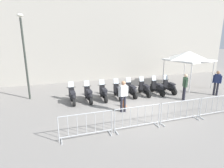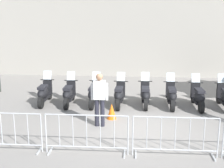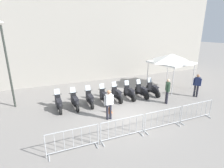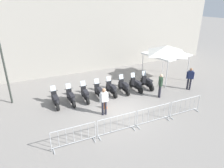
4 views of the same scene
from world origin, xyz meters
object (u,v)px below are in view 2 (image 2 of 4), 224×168
at_px(motorcycle_4, 145,95).
at_px(motorcycle_5, 171,96).
at_px(motorcycle_0, 44,93).
at_px(barrier_segment_0, 2,132).
at_px(motorcycle_6, 198,97).
at_px(barrier_segment_1, 87,135).
at_px(officer_near_row_end, 99,97).
at_px(motorcycle_1, 69,94).
at_px(motorcycle_2, 94,94).
at_px(motorcycle_3, 119,95).
at_px(traffic_cone, 112,111).
at_px(barrier_segment_2, 175,137).

height_order(motorcycle_4, motorcycle_5, same).
xyz_separation_m(motorcycle_0, motorcycle_5, (4.85, -0.99, 0.00)).
bearing_deg(barrier_segment_0, motorcycle_6, 23.51).
relative_size(barrier_segment_1, officer_near_row_end, 1.23).
relative_size(motorcycle_1, officer_near_row_end, 0.99).
xyz_separation_m(motorcycle_2, motorcycle_6, (3.88, -0.83, 0.00)).
bearing_deg(motorcycle_3, traffic_cone, -108.91).
height_order(motorcycle_4, traffic_cone, motorcycle_4).
xyz_separation_m(barrier_segment_1, barrier_segment_2, (2.21, -0.45, 0.00)).
xyz_separation_m(motorcycle_1, barrier_segment_2, (2.72, -4.73, 0.07)).
bearing_deg(officer_near_row_end, motorcycle_2, 90.92).
xyz_separation_m(barrier_segment_2, traffic_cone, (-1.25, 2.98, -0.25)).
relative_size(motorcycle_4, officer_near_row_end, 0.99).
distance_m(motorcycle_0, motorcycle_5, 4.95).
distance_m(barrier_segment_0, barrier_segment_2, 4.51).
bearing_deg(barrier_segment_1, motorcycle_3, 69.90).
bearing_deg(motorcycle_5, motorcycle_3, 169.85).
distance_m(motorcycle_6, barrier_segment_1, 5.46).
xyz_separation_m(motorcycle_5, motorcycle_6, (0.96, -0.26, 0.00)).
distance_m(motorcycle_1, barrier_segment_1, 4.32).
height_order(motorcycle_4, officer_near_row_end, officer_near_row_end).
bearing_deg(motorcycle_2, motorcycle_3, -12.73).
height_order(motorcycle_3, motorcycle_6, same).
bearing_deg(motorcycle_1, motorcycle_6, -11.52).
relative_size(motorcycle_2, motorcycle_5, 0.99).
xyz_separation_m(motorcycle_5, barrier_segment_1, (-3.38, -3.56, 0.07)).
relative_size(motorcycle_1, motorcycle_5, 1.00).
bearing_deg(motorcycle_5, motorcycle_0, 168.45).
distance_m(motorcycle_0, barrier_segment_2, 6.20).
relative_size(motorcycle_2, barrier_segment_1, 0.80).
bearing_deg(motorcycle_2, barrier_segment_1, -96.40).
bearing_deg(barrier_segment_0, barrier_segment_2, -11.40).
xyz_separation_m(motorcycle_2, motorcycle_3, (0.97, -0.22, 0.00)).
xyz_separation_m(motorcycle_2, motorcycle_4, (1.96, -0.33, 0.00)).
bearing_deg(motorcycle_3, motorcycle_0, 167.51).
relative_size(motorcycle_2, barrier_segment_2, 0.80).
bearing_deg(motorcycle_2, motorcycle_1, 170.45).
distance_m(motorcycle_5, barrier_segment_1, 4.91).
bearing_deg(traffic_cone, motorcycle_3, 71.09).
bearing_deg(motorcycle_4, motorcycle_0, 168.97).
xyz_separation_m(motorcycle_0, officer_near_row_end, (1.97, -2.63, 0.53)).
height_order(motorcycle_5, barrier_segment_2, motorcycle_5).
height_order(motorcycle_6, barrier_segment_0, motorcycle_6).
bearing_deg(motorcycle_1, barrier_segment_2, -60.11).
height_order(motorcycle_3, motorcycle_5, same).
xyz_separation_m(motorcycle_2, barrier_segment_0, (-2.67, -3.68, 0.07)).
bearing_deg(motorcycle_0, motorcycle_6, -12.13).
distance_m(motorcycle_5, barrier_segment_2, 4.17).
xyz_separation_m(barrier_segment_0, officer_near_row_end, (2.71, 1.47, 0.45)).
bearing_deg(motorcycle_6, motorcycle_0, 167.87).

